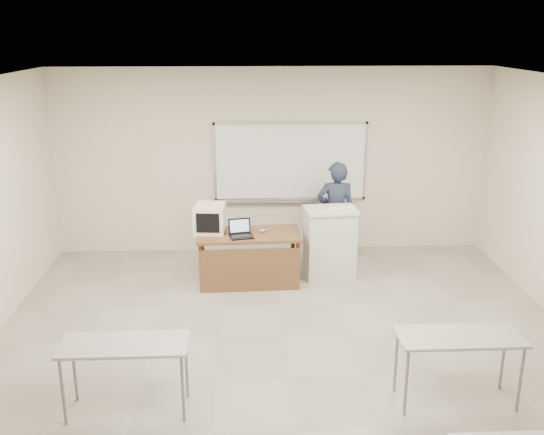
{
  "coord_description": "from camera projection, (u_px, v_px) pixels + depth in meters",
  "views": [
    {
      "loc": [
        -0.45,
        -5.63,
        3.53
      ],
      "look_at": [
        -0.08,
        2.2,
        1.11
      ],
      "focal_mm": 40.0,
      "sensor_mm": 36.0,
      "label": 1
    }
  ],
  "objects": [
    {
      "name": "presenter",
      "position": [
        336.0,
        213.0,
        9.41
      ],
      "size": [
        0.61,
        0.41,
        1.63
      ],
      "primitive_type": "imported",
      "rotation": [
        0.0,
        0.0,
        3.11
      ],
      "color": "black",
      "rests_on": "floor"
    },
    {
      "name": "crt_monitor",
      "position": [
        210.0,
        218.0,
        8.71
      ],
      "size": [
        0.43,
        0.48,
        0.41
      ],
      "rotation": [
        0.0,
        0.0,
        -0.09
      ],
      "color": "beige",
      "rests_on": "instructor_desk"
    },
    {
      "name": "student_desks",
      "position": [
        303.0,
        396.0,
        4.95
      ],
      "size": [
        4.4,
        2.2,
        0.73
      ],
      "color": "gray",
      "rests_on": "floor"
    },
    {
      "name": "keyboard",
      "position": [
        340.0,
        206.0,
        8.88
      ],
      "size": [
        0.45,
        0.25,
        0.02
      ],
      "primitive_type": "cube",
      "rotation": [
        0.0,
        0.0,
        0.25
      ],
      "color": "beige",
      "rests_on": "podium"
    },
    {
      "name": "mouse",
      "position": [
        262.0,
        231.0,
        8.73
      ],
      "size": [
        0.11,
        0.08,
        0.04
      ],
      "primitive_type": "ellipsoid",
      "rotation": [
        0.0,
        0.0,
        0.07
      ],
      "color": "#97989D",
      "rests_on": "instructor_desk"
    },
    {
      "name": "podium",
      "position": [
        330.0,
        243.0,
        8.95
      ],
      "size": [
        0.75,
        0.55,
        1.05
      ],
      "rotation": [
        0.0,
        0.0,
        0.09
      ],
      "color": "beige",
      "rests_on": "floor"
    },
    {
      "name": "whiteboard",
      "position": [
        290.0,
        163.0,
        9.8
      ],
      "size": [
        2.48,
        0.1,
        1.31
      ],
      "color": "white",
      "rests_on": "floor"
    },
    {
      "name": "floor",
      "position": [
        290.0,
        378.0,
        6.44
      ],
      "size": [
        7.0,
        8.0,
        0.01
      ],
      "primitive_type": "cube",
      "color": "gray",
      "rests_on": "ground"
    },
    {
      "name": "laptop",
      "position": [
        242.0,
        232.0,
        8.53
      ],
      "size": [
        0.32,
        0.29,
        0.23
      ],
      "rotation": [
        0.0,
        0.0,
        0.2
      ],
      "color": "black",
      "rests_on": "instructor_desk"
    },
    {
      "name": "instructor_desk",
      "position": [
        249.0,
        249.0,
        8.63
      ],
      "size": [
        1.48,
        0.74,
        0.75
      ],
      "rotation": [
        0.0,
        0.0,
        0.03
      ],
      "color": "brown",
      "rests_on": "floor"
    }
  ]
}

